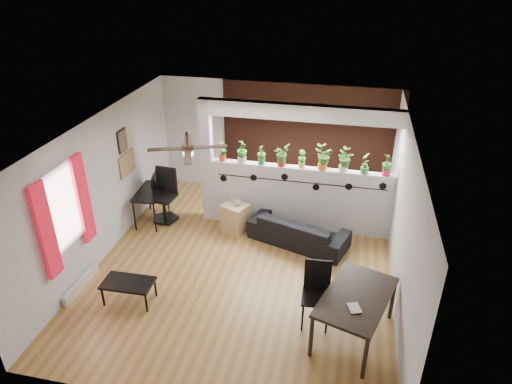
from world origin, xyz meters
name	(u,v)px	position (x,y,z in m)	size (l,w,h in m)	color
room_shell	(243,202)	(0.00, 0.00, 1.30)	(6.30, 7.10, 2.90)	brown
partition_wall	(300,198)	(0.80, 1.50, 0.68)	(3.60, 0.18, 1.35)	#BCBCC1
ceiling_header	(304,113)	(0.80, 1.50, 2.45)	(3.60, 0.18, 0.30)	white
pier_column	(207,161)	(-1.11, 1.50, 1.30)	(0.22, 0.20, 2.60)	#BCBCC1
brick_panel	(310,142)	(0.80, 2.97, 1.30)	(3.90, 0.05, 2.60)	#99442C
vine_decal	(300,182)	(0.80, 1.40, 1.08)	(3.31, 0.01, 0.30)	black
window_assembly	(64,211)	(-2.56, -1.20, 1.51)	(0.09, 1.30, 1.55)	white
baseboard_heater	(81,283)	(-2.54, -1.20, 0.09)	(0.08, 1.00, 0.18)	silver
corkboard	(127,164)	(-2.58, 0.95, 1.35)	(0.03, 0.60, 0.45)	olive
framed_art	(122,141)	(-2.58, 0.90, 1.85)	(0.03, 0.34, 0.44)	#8C7259
ceiling_fan	(188,150)	(-0.80, -0.30, 2.31)	(1.19, 1.19, 0.43)	black
potted_plant_0	(222,151)	(-0.78, 1.50, 1.56)	(0.21, 0.18, 0.39)	red
potted_plant_1	(242,151)	(-0.39, 1.50, 1.59)	(0.31, 0.31, 0.46)	silver
potted_plant_2	(262,154)	(0.01, 1.50, 1.56)	(0.19, 0.23, 0.40)	#30863D
potted_plant_3	(282,155)	(0.41, 1.50, 1.58)	(0.23, 0.26, 0.44)	#AD201B
potted_plant_4	(302,158)	(0.80, 1.50, 1.54)	(0.22, 0.22, 0.36)	#CFCE49
potted_plant_5	(323,157)	(1.20, 1.50, 1.60)	(0.26, 0.21, 0.48)	orange
potted_plant_6	(344,160)	(1.59, 1.50, 1.59)	(0.30, 0.29, 0.45)	white
potted_plant_7	(365,162)	(1.98, 1.50, 1.57)	(0.19, 0.23, 0.41)	#328C36
potted_plant_8	(387,164)	(2.38, 1.50, 1.57)	(0.27, 0.27, 0.42)	red
sofa	(299,231)	(0.87, 0.93, 0.27)	(1.81, 0.71, 0.53)	black
cube_shelf	(236,217)	(-0.44, 1.11, 0.29)	(0.48, 0.43, 0.59)	tan
cup	(238,203)	(-0.39, 1.11, 0.64)	(0.13, 0.13, 0.10)	gray
computer_desk	(150,194)	(-2.25, 1.12, 0.63)	(0.59, 1.00, 0.70)	black
monitor	(152,184)	(-2.25, 1.27, 0.78)	(0.05, 0.30, 0.17)	black
office_chair	(165,198)	(-1.98, 1.23, 0.49)	(0.58, 0.58, 1.12)	black
dining_table	(356,300)	(1.96, -1.34, 0.68)	(1.23, 1.58, 0.76)	black
book	(349,308)	(1.86, -1.64, 0.77)	(0.15, 0.21, 0.02)	gray
folding_chair	(317,287)	(1.39, -1.10, 0.62)	(0.45, 0.45, 1.05)	black
coffee_table	(128,284)	(-1.58, -1.32, 0.34)	(0.83, 0.47, 0.38)	black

